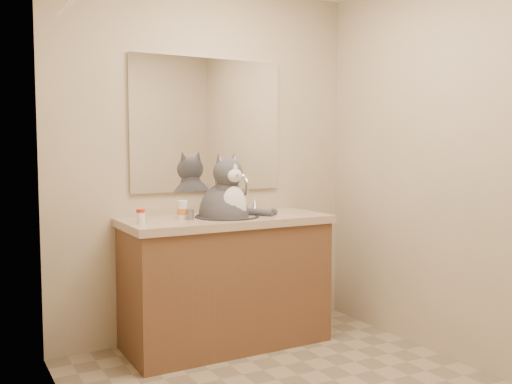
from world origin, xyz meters
TOP-DOWN VIEW (x-y plane):
  - room at (0.00, 0.00)m, footprint 2.22×2.52m
  - vanity at (0.00, 0.96)m, footprint 1.34×0.59m
  - mirror at (0.00, 1.24)m, footprint 1.10×0.02m
  - shower_curtain at (-1.05, 0.10)m, footprint 0.02×1.30m
  - cat at (-0.01, 0.95)m, footprint 0.50×0.39m
  - pill_bottle_redcap at (-0.59, 0.89)m, footprint 0.06×0.06m
  - pill_bottle_orange at (-0.29, 1.00)m, footprint 0.09×0.09m
  - grey_canister at (-0.26, 0.93)m, footprint 0.05×0.05m

SIDE VIEW (x-z plane):
  - vanity at x=0.00m, z-range -0.12..1.00m
  - grey_canister at x=-0.26m, z-range 0.85..0.92m
  - cat at x=-0.01m, z-range 0.58..1.21m
  - pill_bottle_redcap at x=-0.59m, z-range 0.85..0.94m
  - pill_bottle_orange at x=-0.29m, z-range 0.85..0.96m
  - shower_curtain at x=-1.05m, z-range 0.06..2.00m
  - room at x=0.00m, z-range -0.01..2.41m
  - mirror at x=0.00m, z-range 1.00..1.90m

